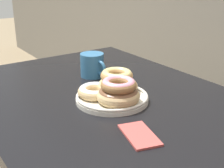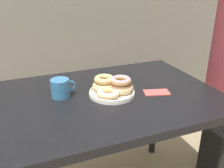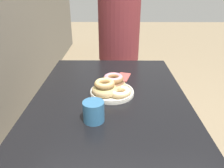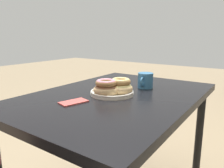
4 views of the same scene
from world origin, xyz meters
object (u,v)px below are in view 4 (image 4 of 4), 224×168
object	(u,v)px
dining_table	(116,108)
napkin	(74,102)
coffee_mug	(145,80)
donut_plate	(113,88)

from	to	relation	value
dining_table	napkin	distance (m)	0.28
coffee_mug	napkin	size ratio (longest dim) A/B	0.88
donut_plate	napkin	world-z (taller)	donut_plate
coffee_mug	napkin	world-z (taller)	coffee_mug
dining_table	donut_plate	distance (m)	0.13
dining_table	coffee_mug	size ratio (longest dim) A/B	9.03
dining_table	coffee_mug	xyz separation A→B (m)	(-0.22, 0.07, 0.13)
donut_plate	coffee_mug	world-z (taller)	coffee_mug
dining_table	coffee_mug	distance (m)	0.27
coffee_mug	donut_plate	bearing A→B (deg)	-16.00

